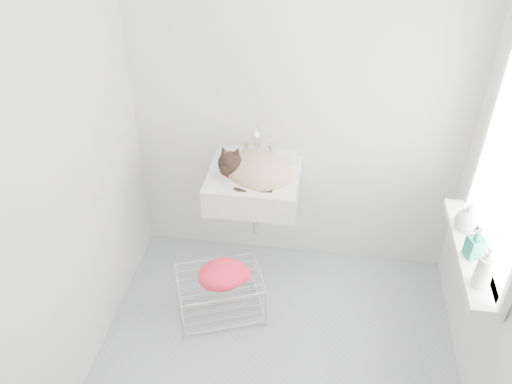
# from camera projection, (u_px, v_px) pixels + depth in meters

# --- Properties ---
(floor) EXTENTS (2.20, 2.00, 0.02)m
(floor) POSITION_uv_depth(u_px,v_px,m) (276.00, 357.00, 3.29)
(floor) COLOR #A0A5AB
(floor) RESTS_ON ground
(back_wall) EXTENTS (2.20, 0.02, 2.50)m
(back_wall) POSITION_uv_depth(u_px,v_px,m) (298.00, 101.00, 3.35)
(back_wall) COLOR silver
(back_wall) RESTS_ON ground
(left_wall) EXTENTS (0.02, 2.00, 2.50)m
(left_wall) POSITION_uv_depth(u_px,v_px,m) (65.00, 175.00, 2.68)
(left_wall) COLOR silver
(left_wall) RESTS_ON ground
(window_frame) EXTENTS (0.04, 0.90, 1.10)m
(window_frame) POSITION_uv_depth(u_px,v_px,m) (510.00, 172.00, 2.53)
(window_frame) COLOR white
(window_frame) RESTS_ON right_wall
(windowsill) EXTENTS (0.16, 0.88, 0.04)m
(windowsill) POSITION_uv_depth(u_px,v_px,m) (471.00, 252.00, 2.84)
(windowsill) COLOR white
(windowsill) RESTS_ON right_wall
(sink) EXTENTS (0.59, 0.51, 0.24)m
(sink) POSITION_uv_depth(u_px,v_px,m) (254.00, 173.00, 3.41)
(sink) COLOR white
(sink) RESTS_ON back_wall
(faucet) EXTENTS (0.21, 0.15, 0.21)m
(faucet) POSITION_uv_depth(u_px,v_px,m) (258.00, 140.00, 3.47)
(faucet) COLOR silver
(faucet) RESTS_ON sink
(cat) EXTENTS (0.49, 0.42, 0.28)m
(cat) POSITION_uv_depth(u_px,v_px,m) (255.00, 170.00, 3.37)
(cat) COLOR tan
(cat) RESTS_ON sink
(wire_rack) EXTENTS (0.63, 0.54, 0.32)m
(wire_rack) POSITION_uv_depth(u_px,v_px,m) (220.00, 295.00, 3.50)
(wire_rack) COLOR #BEB8B8
(wire_rack) RESTS_ON floor
(towel) EXTENTS (0.39, 0.36, 0.13)m
(towel) POSITION_uv_depth(u_px,v_px,m) (223.00, 278.00, 3.35)
(towel) COLOR #FE1E1E
(towel) RESTS_ON wire_rack
(bottle_a) EXTENTS (0.10, 0.10, 0.20)m
(bottle_a) POSITION_uv_depth(u_px,v_px,m) (479.00, 284.00, 2.62)
(bottle_a) COLOR white
(bottle_a) RESTS_ON windowsill
(bottle_b) EXTENTS (0.10, 0.10, 0.18)m
(bottle_b) POSITION_uv_depth(u_px,v_px,m) (472.00, 256.00, 2.78)
(bottle_b) COLOR #186E56
(bottle_b) RESTS_ON windowsill
(bottle_c) EXTENTS (0.18, 0.18, 0.17)m
(bottle_c) POSITION_uv_depth(u_px,v_px,m) (464.00, 228.00, 2.97)
(bottle_c) COLOR silver
(bottle_c) RESTS_ON windowsill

